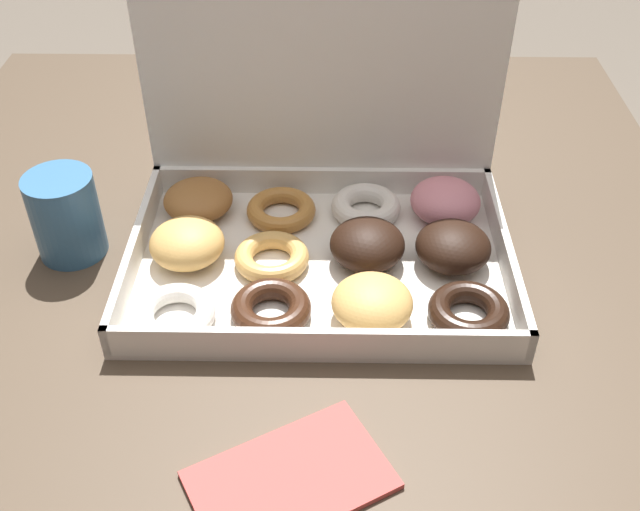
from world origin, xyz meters
name	(u,v)px	position (x,y,z in m)	size (l,w,h in m)	color
dining_table	(291,314)	(0.00, 0.00, 0.66)	(0.97, 1.00, 0.77)	#4C3D2D
donut_box	(327,219)	(0.04, -0.01, 0.82)	(0.41, 0.29, 0.28)	silver
coffee_mug	(65,214)	(-0.24, -0.01, 0.82)	(0.07, 0.07, 0.10)	teal
paper_napkin	(290,480)	(0.02, -0.31, 0.77)	(0.19, 0.16, 0.01)	#CC4C47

